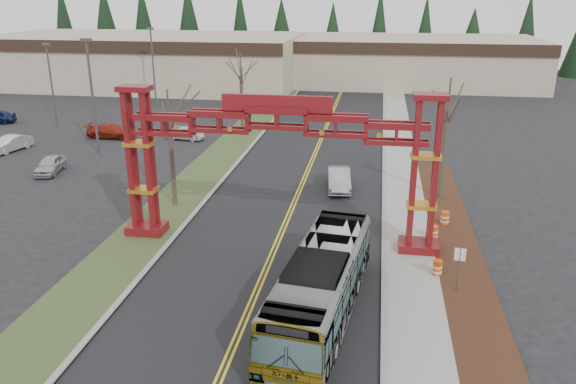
% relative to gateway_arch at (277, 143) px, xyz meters
% --- Properties ---
extents(road, '(12.00, 110.00, 0.02)m').
position_rel_gateway_arch_xyz_m(road, '(-0.00, 7.00, -5.97)').
color(road, black).
rests_on(road, ground).
extents(lane_line_left, '(0.12, 100.00, 0.01)m').
position_rel_gateway_arch_xyz_m(lane_line_left, '(-0.12, 7.00, -5.96)').
color(lane_line_left, yellow).
rests_on(lane_line_left, road).
extents(lane_line_right, '(0.12, 100.00, 0.01)m').
position_rel_gateway_arch_xyz_m(lane_line_right, '(0.12, 7.00, -5.96)').
color(lane_line_right, yellow).
rests_on(lane_line_right, road).
extents(curb_right, '(0.30, 110.00, 0.15)m').
position_rel_gateway_arch_xyz_m(curb_right, '(6.15, 7.00, -5.91)').
color(curb_right, gray).
rests_on(curb_right, ground).
extents(sidewalk_right, '(2.60, 110.00, 0.14)m').
position_rel_gateway_arch_xyz_m(sidewalk_right, '(7.60, 7.00, -5.91)').
color(sidewalk_right, gray).
rests_on(sidewalk_right, ground).
extents(landscape_strip, '(2.60, 50.00, 0.12)m').
position_rel_gateway_arch_xyz_m(landscape_strip, '(10.20, -8.00, -5.92)').
color(landscape_strip, '#311F10').
rests_on(landscape_strip, ground).
extents(grass_median, '(4.00, 110.00, 0.08)m').
position_rel_gateway_arch_xyz_m(grass_median, '(-8.00, 7.00, -5.94)').
color(grass_median, '#364723').
rests_on(grass_median, ground).
extents(curb_left, '(0.30, 110.00, 0.15)m').
position_rel_gateway_arch_xyz_m(curb_left, '(-6.15, 7.00, -5.91)').
color(curb_left, gray).
rests_on(curb_left, ground).
extents(gateway_arch, '(18.20, 1.60, 8.90)m').
position_rel_gateway_arch_xyz_m(gateway_arch, '(0.00, 0.00, 0.00)').
color(gateway_arch, '#5B0C12').
rests_on(gateway_arch, ground).
extents(retail_building_west, '(46.00, 22.30, 7.50)m').
position_rel_gateway_arch_xyz_m(retail_building_west, '(-30.00, 53.96, -2.22)').
color(retail_building_west, tan).
rests_on(retail_building_west, ground).
extents(retail_building_east, '(38.00, 20.30, 7.00)m').
position_rel_gateway_arch_xyz_m(retail_building_east, '(10.00, 61.95, -2.47)').
color(retail_building_east, tan).
rests_on(retail_building_east, ground).
extents(conifer_treeline, '(116.10, 5.60, 13.00)m').
position_rel_gateway_arch_xyz_m(conifer_treeline, '(0.25, 74.00, 0.50)').
color(conifer_treeline, black).
rests_on(conifer_treeline, ground).
extents(transit_bus, '(4.06, 11.79, 3.22)m').
position_rel_gateway_arch_xyz_m(transit_bus, '(3.31, -7.47, -4.37)').
color(transit_bus, '#A4A6AC').
rests_on(transit_bus, ground).
extents(silver_sedan, '(2.10, 4.70, 1.50)m').
position_rel_gateway_arch_xyz_m(silver_sedan, '(2.82, 9.90, -5.23)').
color(silver_sedan, '#A5A8AD').
rests_on(silver_sedan, ground).
extents(parked_car_near_a, '(2.35, 4.19, 1.35)m').
position_rel_gateway_arch_xyz_m(parked_car_near_a, '(-20.36, 10.09, -5.31)').
color(parked_car_near_a, '#AFB3B7').
rests_on(parked_car_near_a, ground).
extents(parked_car_near_b, '(2.32, 4.42, 1.39)m').
position_rel_gateway_arch_xyz_m(parked_car_near_b, '(-27.55, 15.54, -5.29)').
color(parked_car_near_b, silver).
rests_on(parked_car_near_b, ground).
extents(parked_car_mid_a, '(4.86, 2.00, 1.41)m').
position_rel_gateway_arch_xyz_m(parked_car_mid_a, '(-20.62, 21.51, -5.28)').
color(parked_car_mid_a, maroon).
rests_on(parked_car_mid_a, ground).
extents(parked_car_far_a, '(3.84, 1.77, 1.22)m').
position_rel_gateway_arch_xyz_m(parked_car_far_a, '(-13.16, 22.02, -5.37)').
color(parked_car_far_a, '#B1B1B9').
rests_on(parked_car_far_a, ground).
extents(bare_tree_median_mid, '(3.09, 3.09, 7.91)m').
position_rel_gateway_arch_xyz_m(bare_tree_median_mid, '(-8.00, 4.84, -0.15)').
color(bare_tree_median_mid, '#382D26').
rests_on(bare_tree_median_mid, ground).
extents(bare_tree_median_far, '(3.24, 3.24, 8.14)m').
position_rel_gateway_arch_xyz_m(bare_tree_median_far, '(-8.00, 24.53, -0.03)').
color(bare_tree_median_far, '#382D26').
rests_on(bare_tree_median_far, ground).
extents(bare_tree_right_far, '(3.31, 3.31, 8.47)m').
position_rel_gateway_arch_xyz_m(bare_tree_right_far, '(10.00, 9.00, 0.26)').
color(bare_tree_right_far, '#382D26').
rests_on(bare_tree_right_far, ground).
extents(light_pole_near, '(0.87, 0.44, 10.07)m').
position_rel_gateway_arch_xyz_m(light_pole_near, '(-19.13, 15.87, -0.16)').
color(light_pole_near, '#3F3F44').
rests_on(light_pole_near, ground).
extents(light_pole_mid, '(0.76, 0.38, 8.76)m').
position_rel_gateway_arch_xyz_m(light_pole_mid, '(-28.48, 24.93, -0.91)').
color(light_pole_mid, '#3F3F44').
rests_on(light_pole_mid, ground).
extents(light_pole_far, '(0.83, 0.41, 9.53)m').
position_rel_gateway_arch_xyz_m(light_pole_far, '(-22.86, 38.82, -0.47)').
color(light_pole_far, '#3F3F44').
rests_on(light_pole_far, ground).
extents(street_sign, '(0.53, 0.12, 2.34)m').
position_rel_gateway_arch_xyz_m(street_sign, '(9.60, -4.29, -4.30)').
color(street_sign, '#3F3F44').
rests_on(street_sign, ground).
extents(barrel_south, '(0.49, 0.49, 0.91)m').
position_rel_gateway_arch_xyz_m(barrel_south, '(8.80, -2.83, -5.53)').
color(barrel_south, '#E74B0C').
rests_on(barrel_south, ground).
extents(barrel_mid, '(0.52, 0.52, 0.97)m').
position_rel_gateway_arch_xyz_m(barrel_mid, '(8.96, 1.60, -5.50)').
color(barrel_mid, '#E74B0C').
rests_on(barrel_mid, ground).
extents(barrel_north, '(0.51, 0.51, 0.95)m').
position_rel_gateway_arch_xyz_m(barrel_north, '(9.84, 4.04, -5.51)').
color(barrel_north, '#E74B0C').
rests_on(barrel_north, ground).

